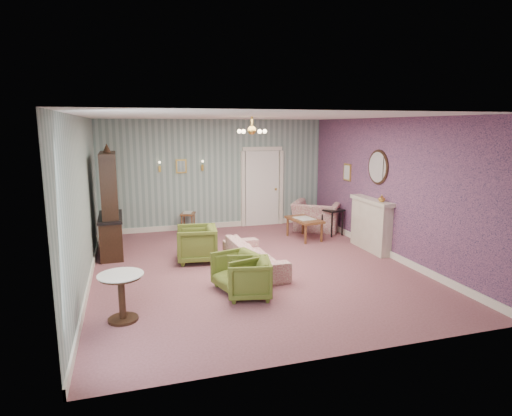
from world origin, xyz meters
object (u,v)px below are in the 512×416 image
object	(u,v)px
coffee_table	(304,229)
pedestal_table	(122,297)
olive_chair_c	(197,242)
sofa_chintz	(254,251)
wingback_chair	(317,211)
olive_chair_a	(249,276)
side_table_black	(332,222)
fireplace	(371,225)
olive_chair_b	(237,269)
dresser	(109,201)

from	to	relation	value
coffee_table	pedestal_table	xyz separation A→B (m)	(-4.25, -3.44, 0.09)
pedestal_table	olive_chair_c	bearing A→B (deg)	59.18
olive_chair_c	coffee_table	world-z (taller)	olive_chair_c
sofa_chintz	wingback_chair	bearing A→B (deg)	-46.95
olive_chair_a	wingback_chair	bearing A→B (deg)	154.01
olive_chair_c	sofa_chintz	size ratio (longest dim) A/B	0.42
side_table_black	pedestal_table	distance (m)	6.21
fireplace	coffee_table	distance (m)	1.70
fireplace	side_table_black	size ratio (longest dim) A/B	2.08
pedestal_table	olive_chair_b	bearing A→B (deg)	21.01
olive_chair_a	fireplace	xyz separation A→B (m)	(3.33, 1.82, 0.23)
dresser	fireplace	distance (m)	5.69
side_table_black	olive_chair_c	bearing A→B (deg)	-162.46
olive_chair_c	wingback_chair	world-z (taller)	wingback_chair
olive_chair_a	olive_chair_c	distance (m)	2.18
olive_chair_a	side_table_black	world-z (taller)	olive_chair_a
wingback_chair	pedestal_table	size ratio (longest dim) A/B	1.70
pedestal_table	wingback_chair	bearing A→B (deg)	40.19
olive_chair_b	sofa_chintz	size ratio (longest dim) A/B	0.36
olive_chair_c	side_table_black	bearing A→B (deg)	115.03
olive_chair_b	side_table_black	size ratio (longest dim) A/B	1.03
olive_chair_b	side_table_black	bearing A→B (deg)	115.89
dresser	coffee_table	bearing A→B (deg)	-0.88
dresser	fireplace	xyz separation A→B (m)	(5.51, -1.32, -0.58)
dresser	side_table_black	bearing A→B (deg)	0.54
sofa_chintz	side_table_black	size ratio (longest dim) A/B	2.83
wingback_chair	side_table_black	xyz separation A→B (m)	(0.16, -0.58, -0.18)
coffee_table	pedestal_table	distance (m)	5.47
dresser	side_table_black	size ratio (longest dim) A/B	3.46
olive_chair_a	coffee_table	bearing A→B (deg)	155.34
olive_chair_c	side_table_black	distance (m)	3.80
wingback_chair	side_table_black	world-z (taller)	wingback_chair
olive_chair_a	olive_chair_c	bearing A→B (deg)	-154.96
sofa_chintz	side_table_black	bearing A→B (deg)	-55.90
olive_chair_b	olive_chair_a	bearing A→B (deg)	-2.17
olive_chair_a	fireplace	distance (m)	3.80
olive_chair_c	sofa_chintz	distance (m)	1.30
olive_chair_b	coffee_table	size ratio (longest dim) A/B	0.69
dresser	fireplace	bearing A→B (deg)	-14.27
sofa_chintz	coffee_table	xyz separation A→B (m)	(1.83, 1.87, -0.11)
fireplace	side_table_black	world-z (taller)	fireplace
coffee_table	pedestal_table	bearing A→B (deg)	-141.00
side_table_black	olive_chair_b	bearing A→B (deg)	-138.37
wingback_chair	olive_chair_a	bearing A→B (deg)	88.16
olive_chair_a	sofa_chintz	world-z (taller)	sofa_chintz
fireplace	pedestal_table	distance (m)	5.70
olive_chair_a	wingback_chair	size ratio (longest dim) A/B	0.59
olive_chair_c	coffee_table	distance (m)	2.99
olive_chair_a	olive_chair_b	world-z (taller)	olive_chair_a
olive_chair_c	coffee_table	xyz separation A→B (m)	(2.80, 1.02, -0.15)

